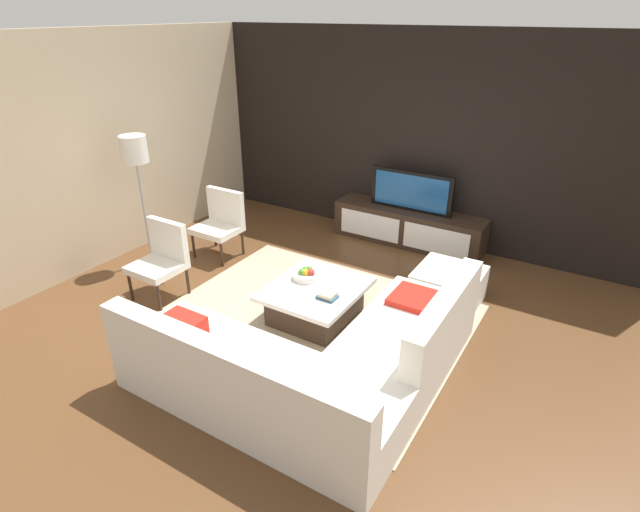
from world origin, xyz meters
name	(u,v)px	position (x,y,z in m)	size (l,w,h in m)	color
ground_plane	(318,325)	(0.00, 0.00, 0.00)	(14.00, 14.00, 0.00)	brown
feature_wall_back	(424,140)	(0.00, 2.70, 1.40)	(6.40, 0.12, 2.80)	black
side_wall_left	(110,149)	(-3.20, 0.20, 1.40)	(0.12, 5.20, 2.80)	beige
area_rug	(310,322)	(-0.10, 0.00, 0.01)	(3.08, 2.59, 0.01)	tan
media_console	(408,227)	(0.00, 2.40, 0.25)	(2.10, 0.49, 0.50)	#332319
television	(411,191)	(0.00, 2.40, 0.77)	(1.15, 0.06, 0.54)	black
sectional_couch	(318,364)	(0.53, -0.86, 0.29)	(2.44, 2.40, 0.83)	white
coffee_table	(315,302)	(-0.10, 0.10, 0.20)	(0.92, 1.02, 0.38)	#332319
accent_chair_near	(162,255)	(-1.85, -0.36, 0.49)	(0.54, 0.51, 0.87)	#332319
floor_lamp	(135,158)	(-2.62, 0.11, 1.39)	(0.31, 0.31, 1.65)	#A5A5AA
ottoman	(448,287)	(1.00, 1.14, 0.20)	(0.70, 0.70, 0.40)	white
fruit_bowl	(306,274)	(-0.28, 0.20, 0.43)	(0.28, 0.28, 0.13)	silver
accent_chair_far	(221,219)	(-2.00, 0.80, 0.49)	(0.57, 0.50, 0.87)	#332319
book_stack	(328,296)	(0.12, -0.02, 0.41)	(0.19, 0.15, 0.06)	#2D516B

